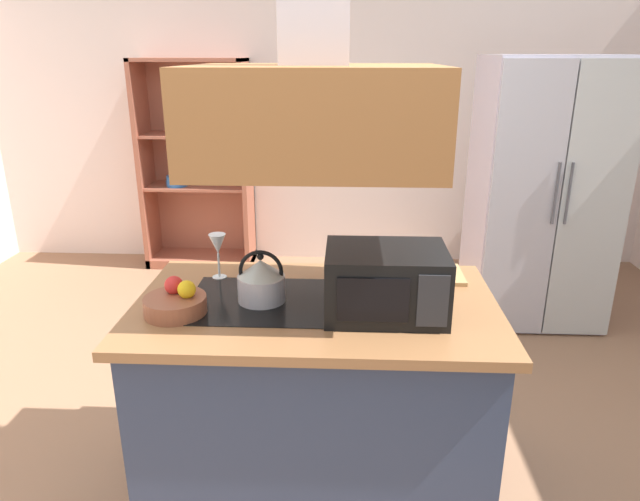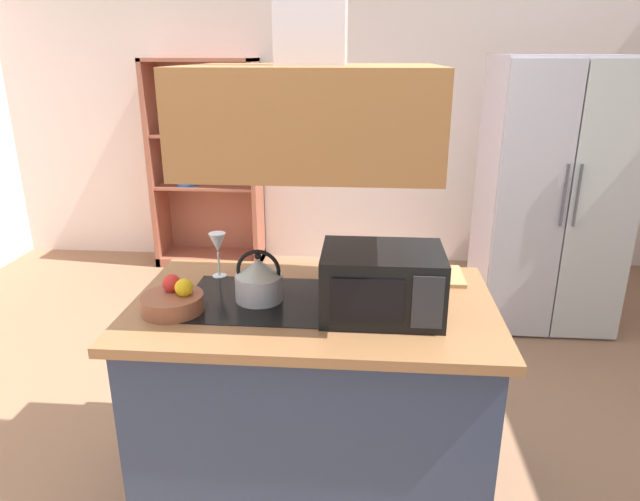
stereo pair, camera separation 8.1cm
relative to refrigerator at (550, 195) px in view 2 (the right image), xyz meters
The scene contains 11 objects.
ground_plane 2.59m from the refrigerator, 132.59° to the right, with size 7.80×7.80×0.00m, color #946A4D.
wall_back 2.09m from the refrigerator, 143.42° to the left, with size 6.00×0.12×2.70m, color silver.
kitchen_island 2.42m from the refrigerator, 128.67° to the right, with size 1.48×0.90×0.90m.
range_hood 2.52m from the refrigerator, 128.67° to the right, with size 0.90×0.70×1.24m.
refrigerator is the anchor object (origin of this frame).
dish_cabinet 2.88m from the refrigerator, 159.72° to the left, with size 0.95×0.40×1.82m.
kettle 2.52m from the refrigerator, 132.60° to the right, with size 0.19×0.19×0.22m.
cutting_board 1.85m from the refrigerator, 122.99° to the right, with size 0.34×0.24×0.02m, color tan.
microwave 2.29m from the refrigerator, 121.93° to the right, with size 0.46×0.35×0.26m.
wine_glass_on_counter 2.52m from the refrigerator, 140.16° to the right, with size 0.08×0.08×0.21m.
fruit_bowl 2.83m from the refrigerator, 135.53° to the right, with size 0.24×0.24×0.14m.
Camera 2 is at (0.35, -2.18, 1.86)m, focal length 31.91 mm.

